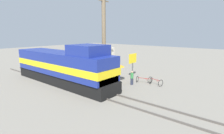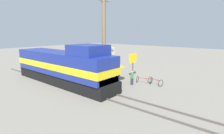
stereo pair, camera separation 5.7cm
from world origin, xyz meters
name	(u,v)px [view 2 (the right image)]	position (x,y,z in m)	size (l,w,h in m)	color
ground_plane	(94,92)	(0.00, 0.00, 0.00)	(120.00, 120.00, 0.00)	slate
rail_near	(88,93)	(-0.72, 0.00, 0.07)	(0.08, 36.46, 0.15)	#4C4742
rail_far	(99,90)	(0.72, 0.00, 0.07)	(0.08, 36.46, 0.15)	#4C4742
locomotive	(64,67)	(0.00, 4.75, 2.00)	(3.22, 15.10, 4.66)	black
utility_pole	(104,35)	(5.11, 3.19, 5.51)	(1.80, 0.51, 10.95)	#726047
vendor_umbrella	(116,65)	(4.42, 0.67, 2.04)	(2.01, 2.01, 2.27)	#4C4C4C
billboard_sign	(133,60)	(7.55, 0.33, 2.28)	(1.67, 0.12, 3.11)	#595959
shrub_cluster	(113,78)	(4.05, 0.85, 0.42)	(0.85, 0.85, 0.85)	#236028
person_bystander	(132,77)	(4.53, -1.55, 0.85)	(0.34, 0.34, 1.59)	#2D3347
bicycle	(144,80)	(5.97, -2.28, 0.38)	(1.07, 1.78, 0.73)	black
bicycle_spare	(155,81)	(6.22, -3.58, 0.39)	(1.21, 1.79, 0.76)	black
building_block_distant	(92,58)	(8.18, 8.65, 1.68)	(6.45, 4.38, 3.36)	beige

